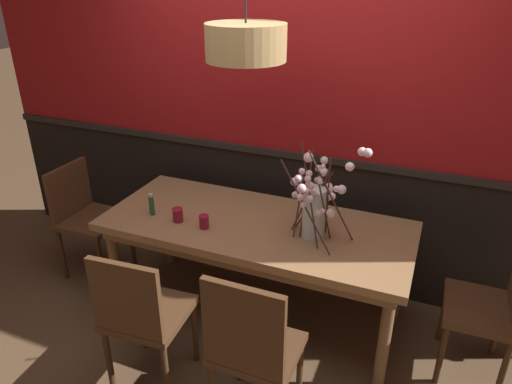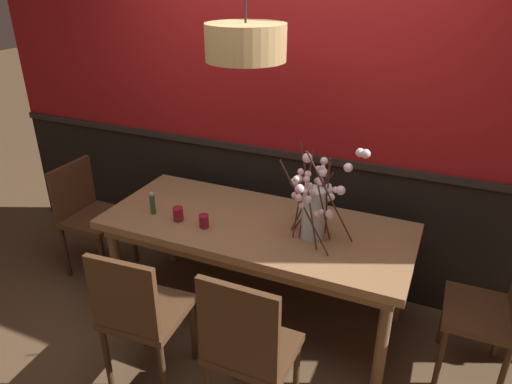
# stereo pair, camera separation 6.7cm
# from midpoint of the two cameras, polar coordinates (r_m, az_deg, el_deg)

# --- Properties ---
(ground_plane) EXTENTS (24.00, 24.00, 0.00)m
(ground_plane) POSITION_cam_midpoint_polar(r_m,az_deg,el_deg) (3.53, -0.56, -14.32)
(ground_plane) COLOR brown
(back_wall) EXTENTS (5.08, 0.14, 2.97)m
(back_wall) POSITION_cam_midpoint_polar(r_m,az_deg,el_deg) (3.39, 3.58, 12.07)
(back_wall) COLOR black
(back_wall) RESTS_ON ground
(dining_table) EXTENTS (2.03, 0.86, 0.74)m
(dining_table) POSITION_cam_midpoint_polar(r_m,az_deg,el_deg) (3.15, -0.61, -5.07)
(dining_table) COLOR #997047
(dining_table) RESTS_ON ground
(chair_near_side_right) EXTENTS (0.44, 0.39, 0.97)m
(chair_near_side_right) POSITION_cam_midpoint_polar(r_m,az_deg,el_deg) (2.49, -1.35, -18.14)
(chair_near_side_right) COLOR #4C301C
(chair_near_side_right) RESTS_ON ground
(chair_head_west_end) EXTENTS (0.44, 0.45, 0.90)m
(chair_head_west_end) POSITION_cam_midpoint_polar(r_m,az_deg,el_deg) (3.95, -20.42, -2.43)
(chair_head_west_end) COLOR #4C301C
(chair_head_west_end) RESTS_ON ground
(chair_head_east_end) EXTENTS (0.40, 0.46, 0.89)m
(chair_head_east_end) POSITION_cam_midpoint_polar(r_m,az_deg,el_deg) (3.09, 26.25, -12.05)
(chair_head_east_end) COLOR #4C301C
(chair_head_east_end) RESTS_ON ground
(chair_far_side_right) EXTENTS (0.45, 0.43, 0.90)m
(chair_far_side_right) POSITION_cam_midpoint_polar(r_m,az_deg,el_deg) (3.85, 9.39, -1.78)
(chair_far_side_right) COLOR #4C301C
(chair_far_side_right) RESTS_ON ground
(chair_near_side_left) EXTENTS (0.46, 0.46, 0.93)m
(chair_near_side_left) POSITION_cam_midpoint_polar(r_m,az_deg,el_deg) (2.77, -14.35, -14.02)
(chair_near_side_left) COLOR #4C301C
(chair_near_side_left) RESTS_ON ground
(chair_far_side_left) EXTENTS (0.46, 0.42, 0.92)m
(chair_far_side_left) POSITION_cam_midpoint_polar(r_m,az_deg,el_deg) (3.97, 0.73, -0.41)
(chair_far_side_left) COLOR #4C301C
(chair_far_side_left) RESTS_ON ground
(vase_with_blossoms) EXTENTS (0.51, 0.48, 0.70)m
(vase_with_blossoms) POSITION_cam_midpoint_polar(r_m,az_deg,el_deg) (2.86, 6.48, -1.61)
(vase_with_blossoms) COLOR silver
(vase_with_blossoms) RESTS_ON dining_table
(candle_holder_nearer_center) EXTENTS (0.07, 0.07, 0.09)m
(candle_holder_nearer_center) POSITION_cam_midpoint_polar(r_m,az_deg,el_deg) (3.15, -10.05, -2.73)
(candle_holder_nearer_center) COLOR maroon
(candle_holder_nearer_center) RESTS_ON dining_table
(candle_holder_nearer_edge) EXTENTS (0.07, 0.07, 0.09)m
(candle_holder_nearer_edge) POSITION_cam_midpoint_polar(r_m,az_deg,el_deg) (3.05, -6.94, -3.57)
(candle_holder_nearer_edge) COLOR maroon
(candle_holder_nearer_edge) RESTS_ON dining_table
(condiment_bottle) EXTENTS (0.04, 0.04, 0.15)m
(condiment_bottle) POSITION_cam_midpoint_polar(r_m,az_deg,el_deg) (3.26, -13.10, -1.52)
(condiment_bottle) COLOR #2D5633
(condiment_bottle) RESTS_ON dining_table
(pendant_lamp) EXTENTS (0.45, 0.45, 1.18)m
(pendant_lamp) POSITION_cam_midpoint_polar(r_m,az_deg,el_deg) (2.71, -1.98, 17.65)
(pendant_lamp) COLOR tan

